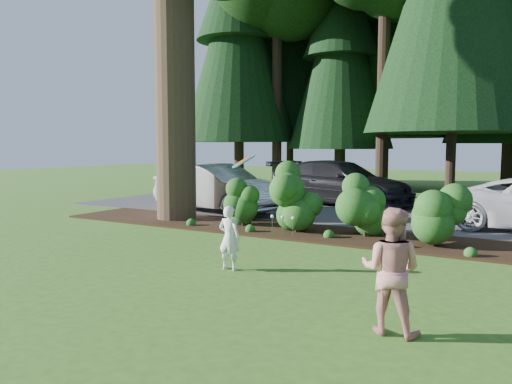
{
  "coord_description": "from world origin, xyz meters",
  "views": [
    {
      "loc": [
        5.53,
        -8.91,
        2.37
      ],
      "look_at": [
        -0.2,
        0.88,
        1.3
      ],
      "focal_mm": 35.0,
      "sensor_mm": 36.0,
      "label": 1
    }
  ],
  "objects_px": {
    "child": "(229,238)",
    "car_silver_wagon": "(217,188)",
    "frisbee": "(244,161)",
    "adult": "(391,271)",
    "car_dark_suv": "(340,183)"
  },
  "relations": [
    {
      "from": "child",
      "to": "frisbee",
      "type": "relative_size",
      "value": 2.33
    },
    {
      "from": "car_dark_suv",
      "to": "adult",
      "type": "distance_m",
      "value": 13.55
    },
    {
      "from": "child",
      "to": "frisbee",
      "type": "height_order",
      "value": "frisbee"
    },
    {
      "from": "child",
      "to": "car_silver_wagon",
      "type": "bearing_deg",
      "value": -55.33
    },
    {
      "from": "car_silver_wagon",
      "to": "adult",
      "type": "relative_size",
      "value": 3.17
    },
    {
      "from": "car_silver_wagon",
      "to": "frisbee",
      "type": "xyz_separation_m",
      "value": [
        4.92,
        -6.19,
        1.19
      ]
    },
    {
      "from": "car_dark_suv",
      "to": "child",
      "type": "bearing_deg",
      "value": -159.64
    },
    {
      "from": "car_dark_suv",
      "to": "child",
      "type": "height_order",
      "value": "car_dark_suv"
    },
    {
      "from": "car_dark_suv",
      "to": "car_silver_wagon",
      "type": "bearing_deg",
      "value": 155.31
    },
    {
      "from": "car_silver_wagon",
      "to": "child",
      "type": "bearing_deg",
      "value": -132.97
    },
    {
      "from": "frisbee",
      "to": "child",
      "type": "bearing_deg",
      "value": -102.4
    },
    {
      "from": "car_silver_wagon",
      "to": "child",
      "type": "xyz_separation_m",
      "value": [
        4.84,
        -6.57,
        -0.25
      ]
    },
    {
      "from": "child",
      "to": "adult",
      "type": "height_order",
      "value": "adult"
    },
    {
      "from": "car_silver_wagon",
      "to": "frisbee",
      "type": "distance_m",
      "value": 7.99
    },
    {
      "from": "adult",
      "to": "car_silver_wagon",
      "type": "bearing_deg",
      "value": -45.13
    }
  ]
}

